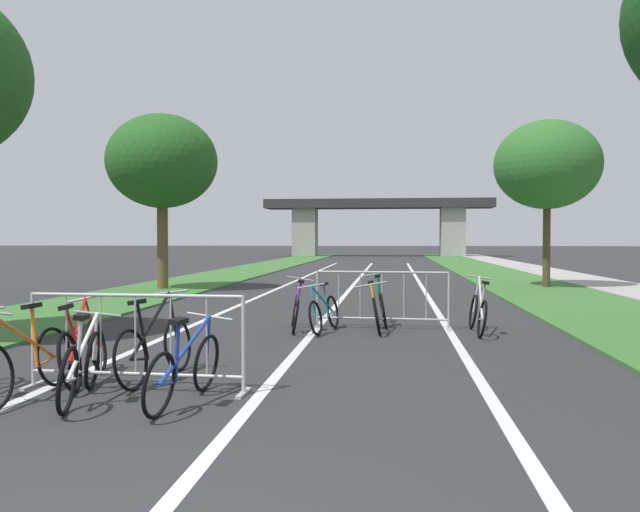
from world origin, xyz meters
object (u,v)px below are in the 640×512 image
at_px(bicycle_yellow_10, 376,311).
at_px(tree_left_pine_far, 162,162).
at_px(bicycle_black_5, 155,347).
at_px(bicycle_orange_8, 25,361).
at_px(bicycle_red_7, 84,349).
at_px(tree_right_oak_mid, 547,165).
at_px(bicycle_purple_6, 296,311).
at_px(bicycle_white_9, 82,366).
at_px(bicycle_green_1, 382,305).
at_px(crowd_barrier_nearest, 135,342).
at_px(bicycle_teal_4, 324,312).
at_px(bicycle_silver_2, 478,313).
at_px(bicycle_blue_3, 185,368).
at_px(crowd_barrier_second, 382,300).

bearing_deg(bicycle_yellow_10, tree_left_pine_far, -52.75).
xyz_separation_m(bicycle_black_5, bicycle_orange_8, (-1.04, -0.94, -0.00)).
xyz_separation_m(bicycle_red_7, bicycle_orange_8, (-0.24, -0.78, 0.01)).
bearing_deg(tree_left_pine_far, bicycle_red_7, -73.63).
relative_size(tree_right_oak_mid, bicycle_purple_6, 3.41).
distance_m(tree_left_pine_far, bicycle_white_9, 14.92).
distance_m(bicycle_green_1, bicycle_purple_6, 1.75).
relative_size(tree_left_pine_far, tree_right_oak_mid, 1.01).
bearing_deg(bicycle_red_7, crowd_barrier_nearest, -35.81).
bearing_deg(tree_left_pine_far, bicycle_teal_4, -54.79).
height_order(bicycle_teal_4, bicycle_white_9, bicycle_white_9).
distance_m(bicycle_black_5, bicycle_purple_6, 4.33).
relative_size(bicycle_silver_2, bicycle_orange_8, 1.01).
xyz_separation_m(crowd_barrier_nearest, bicycle_blue_3, (0.72, -0.50, -0.17)).
relative_size(crowd_barrier_second, bicycle_yellow_10, 1.49).
bearing_deg(tree_left_pine_far, bicycle_white_9, -73.02).
bearing_deg(tree_right_oak_mid, tree_left_pine_far, -170.69).
distance_m(tree_left_pine_far, bicycle_silver_2, 12.87).
distance_m(bicycle_orange_8, bicycle_yellow_10, 6.25).
xyz_separation_m(tree_left_pine_far, bicycle_black_5, (4.60, -12.79, -3.71)).
relative_size(tree_left_pine_far, bicycle_teal_4, 3.49).
distance_m(bicycle_blue_3, bicycle_purple_6, 5.23).
relative_size(tree_right_oak_mid, crowd_barrier_nearest, 2.24).
relative_size(bicycle_silver_2, bicycle_purple_6, 1.07).
bearing_deg(bicycle_green_1, crowd_barrier_nearest, -117.50).
bearing_deg(bicycle_blue_3, bicycle_purple_6, 93.18).
distance_m(tree_left_pine_far, bicycle_teal_4, 11.28).
bearing_deg(bicycle_red_7, bicycle_teal_4, 50.21).
height_order(crowd_barrier_second, bicycle_blue_3, crowd_barrier_second).
distance_m(bicycle_teal_4, bicycle_red_7, 4.85).
bearing_deg(bicycle_black_5, crowd_barrier_nearest, -85.14).
distance_m(tree_left_pine_far, bicycle_yellow_10, 11.68).
xyz_separation_m(tree_left_pine_far, bicycle_white_9, (4.22, -13.81, -3.74)).
distance_m(tree_left_pine_far, bicycle_purple_6, 10.91).
bearing_deg(bicycle_purple_6, bicycle_black_5, -112.87).
bearing_deg(bicycle_silver_2, bicycle_orange_8, -136.16).
xyz_separation_m(tree_right_oak_mid, bicycle_purple_6, (-6.78, -10.61, -3.72)).
relative_size(tree_right_oak_mid, bicycle_red_7, 3.15).
xyz_separation_m(bicycle_red_7, bicycle_yellow_10, (3.23, 4.41, -0.01)).
bearing_deg(crowd_barrier_second, bicycle_teal_4, -151.69).
distance_m(bicycle_red_7, bicycle_orange_8, 0.82).
height_order(tree_right_oak_mid, crowd_barrier_nearest, tree_right_oak_mid).
relative_size(bicycle_green_1, bicycle_purple_6, 1.04).
height_order(crowd_barrier_nearest, bicycle_white_9, crowd_barrier_nearest).
relative_size(tree_left_pine_far, bicycle_orange_8, 3.27).
bearing_deg(tree_left_pine_far, crowd_barrier_second, -48.79).
height_order(tree_right_oak_mid, bicycle_black_5, tree_right_oak_mid).
height_order(tree_left_pine_far, bicycle_orange_8, tree_left_pine_far).
relative_size(bicycle_green_1, bicycle_blue_3, 1.00).
bearing_deg(bicycle_red_7, bicycle_blue_3, -41.14).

